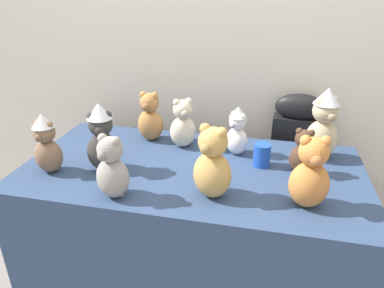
# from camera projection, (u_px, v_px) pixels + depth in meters

# --- Properties ---
(wall_back) EXTENTS (7.00, 0.08, 2.60)m
(wall_back) POSITION_uv_depth(u_px,v_px,m) (217.00, 22.00, 2.02)
(wall_back) COLOR silver
(wall_back) RESTS_ON ground_plane
(display_table) EXTENTS (1.60, 0.81, 0.71)m
(display_table) POSITION_uv_depth(u_px,v_px,m) (192.00, 227.00, 1.84)
(display_table) COLOR navy
(display_table) RESTS_ON ground_plane
(instrument_case) EXTENTS (0.29, 0.14, 0.94)m
(instrument_case) POSITION_uv_depth(u_px,v_px,m) (292.00, 168.00, 2.16)
(instrument_case) COLOR black
(instrument_case) RESTS_ON ground_plane
(teddy_bear_ash) EXTENTS (0.17, 0.15, 0.27)m
(teddy_bear_ash) POSITION_uv_depth(u_px,v_px,m) (112.00, 169.00, 1.41)
(teddy_bear_ash) COLOR gray
(teddy_bear_ash) RESTS_ON display_table
(teddy_bear_sand) EXTENTS (0.21, 0.20, 0.36)m
(teddy_bear_sand) POSITION_uv_depth(u_px,v_px,m) (323.00, 125.00, 1.70)
(teddy_bear_sand) COLOR #CCB78E
(teddy_bear_sand) RESTS_ON display_table
(teddy_bear_charcoal) EXTENTS (0.18, 0.17, 0.32)m
(teddy_bear_charcoal) POSITION_uv_depth(u_px,v_px,m) (102.00, 138.00, 1.61)
(teddy_bear_charcoal) COLOR #383533
(teddy_bear_charcoal) RESTS_ON display_table
(teddy_bear_cocoa) EXTENTS (0.12, 0.11, 0.22)m
(teddy_bear_cocoa) POSITION_uv_depth(u_px,v_px,m) (302.00, 153.00, 1.60)
(teddy_bear_cocoa) COLOR #4C3323
(teddy_bear_cocoa) RESTS_ON display_table
(teddy_bear_snow) EXTENTS (0.15, 0.14, 0.25)m
(teddy_bear_snow) POSITION_uv_depth(u_px,v_px,m) (237.00, 131.00, 1.77)
(teddy_bear_snow) COLOR white
(teddy_bear_snow) RESTS_ON display_table
(teddy_bear_ginger) EXTENTS (0.17, 0.15, 0.30)m
(teddy_bear_ginger) POSITION_uv_depth(u_px,v_px,m) (310.00, 175.00, 1.34)
(teddy_bear_ginger) COLOR #D17F3D
(teddy_bear_ginger) RESTS_ON display_table
(teddy_bear_cream) EXTENTS (0.17, 0.17, 0.27)m
(teddy_bear_cream) POSITION_uv_depth(u_px,v_px,m) (183.00, 125.00, 1.85)
(teddy_bear_cream) COLOR beige
(teddy_bear_cream) RESTS_ON display_table
(teddy_bear_honey) EXTENTS (0.20, 0.18, 0.31)m
(teddy_bear_honey) POSITION_uv_depth(u_px,v_px,m) (212.00, 164.00, 1.40)
(teddy_bear_honey) COLOR tan
(teddy_bear_honey) RESTS_ON display_table
(teddy_bear_caramel) EXTENTS (0.15, 0.13, 0.27)m
(teddy_bear_caramel) POSITION_uv_depth(u_px,v_px,m) (150.00, 118.00, 1.93)
(teddy_bear_caramel) COLOR #B27A42
(teddy_bear_caramel) RESTS_ON display_table
(teddy_bear_mocha) EXTENTS (0.13, 0.11, 0.28)m
(teddy_bear_mocha) POSITION_uv_depth(u_px,v_px,m) (47.00, 144.00, 1.59)
(teddy_bear_mocha) COLOR #7F6047
(teddy_bear_mocha) RESTS_ON display_table
(party_cup_blue) EXTENTS (0.08, 0.08, 0.11)m
(party_cup_blue) POSITION_uv_depth(u_px,v_px,m) (262.00, 155.00, 1.68)
(party_cup_blue) COLOR blue
(party_cup_blue) RESTS_ON display_table
(name_card_front_left) EXTENTS (0.07, 0.02, 0.05)m
(name_card_front_left) POSITION_uv_depth(u_px,v_px,m) (114.00, 191.00, 1.45)
(name_card_front_left) COLOR white
(name_card_front_left) RESTS_ON display_table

